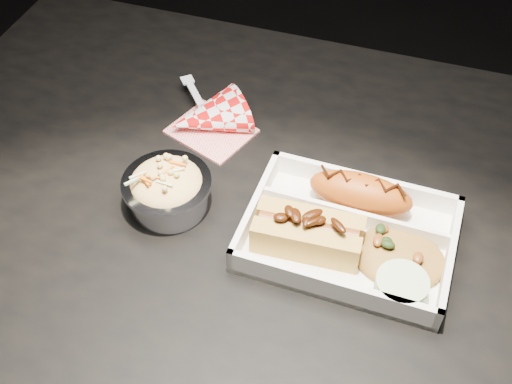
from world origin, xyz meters
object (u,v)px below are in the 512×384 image
food_tray (348,237)px  napkin_fork (207,118)px  foil_coleslaw_cup (167,188)px  fried_pastry (361,193)px  hotdog (308,232)px  dining_table (298,264)px

food_tray → napkin_fork: size_ratio=1.64×
foil_coleslaw_cup → napkin_fork: (-0.01, 0.16, -0.02)m
food_tray → foil_coleslaw_cup: bearing=-175.8°
fried_pastry → hotdog: size_ratio=0.99×
fried_pastry → foil_coleslaw_cup: foil_coleslaw_cup is taller
hotdog → napkin_fork: (-0.20, 0.17, -0.02)m
hotdog → food_tray: bearing=26.4°
dining_table → foil_coleslaw_cup: bearing=-171.8°
fried_pastry → hotdog: bearing=-119.9°
dining_table → foil_coleslaw_cup: size_ratio=10.51×
food_tray → hotdog: hotdog is taller
napkin_fork → food_tray: bearing=18.5°
food_tray → hotdog: 0.06m
food_tray → fried_pastry: fried_pastry is taller
fried_pastry → napkin_fork: size_ratio=0.86×
foil_coleslaw_cup → fried_pastry: bearing=16.1°
dining_table → fried_pastry: fried_pastry is taller
dining_table → fried_pastry: size_ratio=9.04×
food_tray → foil_coleslaw_cup: size_ratio=2.22×
food_tray → foil_coleslaw_cup: 0.24m
hotdog → foil_coleslaw_cup: foil_coleslaw_cup is taller
foil_coleslaw_cup → napkin_fork: bearing=92.9°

